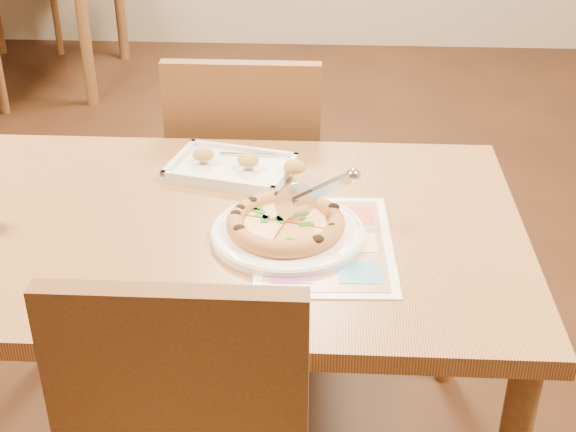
{
  "coord_description": "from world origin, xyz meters",
  "views": [
    {
      "loc": [
        0.23,
        -1.47,
        1.58
      ],
      "look_at": [
        0.15,
        -0.05,
        0.77
      ],
      "focal_mm": 50.0,
      "sensor_mm": 36.0,
      "label": 1
    }
  ],
  "objects_px": {
    "dining_table": "(220,255)",
    "pizza_cutter": "(314,193)",
    "plate": "(288,233)",
    "appetizer_tray": "(235,168)",
    "menu": "(324,243)",
    "pizza": "(286,224)",
    "chair_far": "(247,163)"
  },
  "relations": [
    {
      "from": "dining_table",
      "to": "pizza_cutter",
      "type": "height_order",
      "value": "pizza_cutter"
    },
    {
      "from": "plate",
      "to": "appetizer_tray",
      "type": "distance_m",
      "value": 0.32
    },
    {
      "from": "pizza_cutter",
      "to": "dining_table",
      "type": "bearing_deg",
      "value": 154.75
    },
    {
      "from": "plate",
      "to": "menu",
      "type": "bearing_deg",
      "value": -17.99
    },
    {
      "from": "pizza",
      "to": "menu",
      "type": "height_order",
      "value": "pizza"
    },
    {
      "from": "pizza",
      "to": "appetizer_tray",
      "type": "height_order",
      "value": "appetizer_tray"
    },
    {
      "from": "pizza",
      "to": "pizza_cutter",
      "type": "distance_m",
      "value": 0.09
    },
    {
      "from": "plate",
      "to": "pizza",
      "type": "height_order",
      "value": "pizza"
    },
    {
      "from": "pizza_cutter",
      "to": "appetizer_tray",
      "type": "xyz_separation_m",
      "value": [
        -0.19,
        0.26,
        -0.08
      ]
    },
    {
      "from": "plate",
      "to": "menu",
      "type": "distance_m",
      "value": 0.08
    },
    {
      "from": "pizza",
      "to": "appetizer_tray",
      "type": "bearing_deg",
      "value": 115.93
    },
    {
      "from": "pizza_cutter",
      "to": "menu",
      "type": "distance_m",
      "value": 0.1
    },
    {
      "from": "pizza",
      "to": "appetizer_tray",
      "type": "distance_m",
      "value": 0.32
    },
    {
      "from": "pizza",
      "to": "menu",
      "type": "xyz_separation_m",
      "value": [
        0.08,
        -0.03,
        -0.03
      ]
    },
    {
      "from": "plate",
      "to": "appetizer_tray",
      "type": "xyz_separation_m",
      "value": [
        -0.14,
        0.29,
        0.01
      ]
    },
    {
      "from": "chair_far",
      "to": "plate",
      "type": "height_order",
      "value": "chair_far"
    },
    {
      "from": "pizza_cutter",
      "to": "appetizer_tray",
      "type": "relative_size",
      "value": 0.49
    },
    {
      "from": "pizza_cutter",
      "to": "menu",
      "type": "relative_size",
      "value": 0.42
    },
    {
      "from": "chair_far",
      "to": "pizza_cutter",
      "type": "height_order",
      "value": "chair_far"
    },
    {
      "from": "plate",
      "to": "menu",
      "type": "height_order",
      "value": "plate"
    },
    {
      "from": "chair_far",
      "to": "menu",
      "type": "distance_m",
      "value": 0.73
    },
    {
      "from": "chair_far",
      "to": "appetizer_tray",
      "type": "distance_m",
      "value": 0.4
    },
    {
      "from": "plate",
      "to": "dining_table",
      "type": "bearing_deg",
      "value": 160.51
    },
    {
      "from": "pizza",
      "to": "menu",
      "type": "bearing_deg",
      "value": -19.73
    },
    {
      "from": "dining_table",
      "to": "chair_far",
      "type": "relative_size",
      "value": 2.77
    },
    {
      "from": "dining_table",
      "to": "pizza_cutter",
      "type": "bearing_deg",
      "value": -8.3
    },
    {
      "from": "dining_table",
      "to": "appetizer_tray",
      "type": "relative_size",
      "value": 3.84
    },
    {
      "from": "pizza",
      "to": "dining_table",
      "type": "bearing_deg",
      "value": 161.4
    },
    {
      "from": "plate",
      "to": "pizza_cutter",
      "type": "distance_m",
      "value": 0.1
    },
    {
      "from": "chair_far",
      "to": "plate",
      "type": "distance_m",
      "value": 0.69
    },
    {
      "from": "dining_table",
      "to": "pizza_cutter",
      "type": "distance_m",
      "value": 0.27
    },
    {
      "from": "menu",
      "to": "dining_table",
      "type": "bearing_deg",
      "value": 161.0
    }
  ]
}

